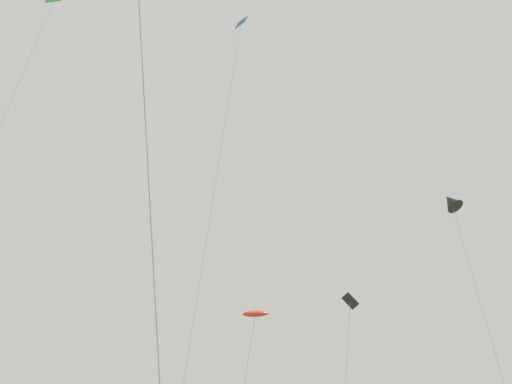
{
  "coord_description": "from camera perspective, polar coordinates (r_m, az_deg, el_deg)",
  "views": [
    {
      "loc": [
        -6.26,
        -3.29,
        1.85
      ],
      "look_at": [
        0.08,
        7.3,
        9.12
      ],
      "focal_mm": 43.82,
      "sensor_mm": 36.0,
      "label": 1
    }
  ],
  "objects": [
    {
      "name": "small_kite_stunt_black",
      "position": [
        29.11,
        17.4,
        -0.95
      ],
      "size": [
        2.49,
        3.76,
        16.09
      ],
      "rotation": [
        0.0,
        0.0,
        -2.73
      ],
      "color": "black",
      "rests_on": "ground"
    },
    {
      "name": "small_kite_triangle_green",
      "position": [
        22.2,
        -0.08,
        -11.29
      ],
      "size": [
        1.13,
        2.46,
        9.47
      ],
      "rotation": [
        0.0,
        0.0,
        -0.66
      ],
      "color": "red",
      "rests_on": "ground"
    },
    {
      "name": "small_kite_tiny_distant",
      "position": [
        29.52,
        -2.11,
        10.7
      ],
      "size": [
        3.42,
        1.24,
        25.28
      ],
      "rotation": [
        0.0,
        0.0,
        2.56
      ],
      "color": "blue",
      "rests_on": "ground"
    },
    {
      "name": "small_kite_box_yellow",
      "position": [
        30.26,
        -18.63,
        14.68
      ],
      "size": [
        3.27,
        2.2,
        24.69
      ],
      "rotation": [
        0.0,
        0.0,
        -2.83
      ],
      "color": "green",
      "rests_on": "ground"
    },
    {
      "name": "small_kite_bird_shape",
      "position": [
        28.32,
        8.51,
        -11.38
      ],
      "size": [
        0.7,
        2.78,
        12.01
      ],
      "rotation": [
        0.0,
        0.0,
        -0.27
      ],
      "color": "black",
      "rests_on": "ground"
    }
  ]
}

